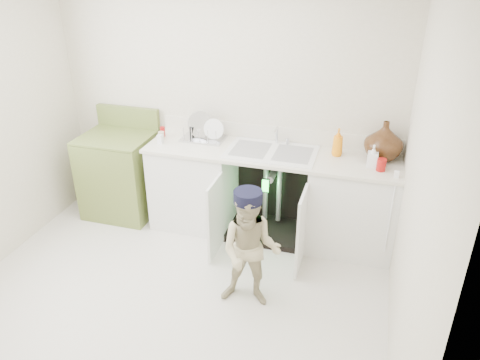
# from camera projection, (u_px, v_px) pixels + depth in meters

# --- Properties ---
(ground) EXTENTS (3.50, 3.50, 0.00)m
(ground) POSITION_uv_depth(u_px,v_px,m) (172.00, 297.00, 3.94)
(ground) COLOR beige
(ground) RESTS_ON ground
(room_shell) EXTENTS (6.00, 5.50, 1.26)m
(room_shell) POSITION_uv_depth(u_px,v_px,m) (161.00, 163.00, 3.37)
(room_shell) COLOR beige
(room_shell) RESTS_ON ground
(counter_run) EXTENTS (2.44, 1.02, 1.26)m
(counter_run) POSITION_uv_depth(u_px,v_px,m) (274.00, 191.00, 4.61)
(counter_run) COLOR white
(counter_run) RESTS_ON ground
(avocado_stove) EXTENTS (0.72, 0.65, 1.11)m
(avocado_stove) POSITION_uv_depth(u_px,v_px,m) (121.00, 173.00, 5.02)
(avocado_stove) COLOR olive
(avocado_stove) RESTS_ON ground
(repair_worker) EXTENTS (0.52, 0.93, 1.03)m
(repair_worker) POSITION_uv_depth(u_px,v_px,m) (250.00, 250.00, 3.67)
(repair_worker) COLOR #BFB689
(repair_worker) RESTS_ON ground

